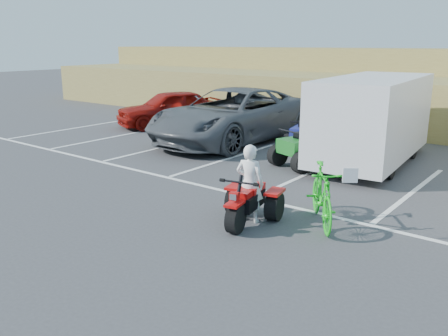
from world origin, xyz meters
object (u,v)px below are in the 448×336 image
Objects in this scene: green_dirt_bike at (322,195)px; red_car at (170,108)px; cargo_trailer at (373,118)px; quad_atv_green at (304,166)px; red_trike_atv at (246,223)px; grey_pickup at (232,115)px; quad_atv_blue at (304,148)px; rider at (250,183)px.

green_dirt_bike is 11.81m from red_car.
cargo_trailer is 2.37m from quad_atv_green.
green_dirt_bike is 0.36× the size of cargo_trailer.
red_trike_atv is 0.27× the size of cargo_trailer.
red_car is 8.11m from quad_atv_green.
green_dirt_bike is at bearing 24.78° from red_trike_atv.
cargo_trailer is (8.99, -1.08, 0.58)m from red_car.
quad_atv_green is at bearing -22.33° from grey_pickup.
red_trike_atv is 0.88× the size of quad_atv_green.
red_car is at bearing 129.00° from red_trike_atv.
red_trike_atv is 0.22× the size of grey_pickup.
grey_pickup reaches higher than quad_atv_green.
grey_pickup is 1.52× the size of red_car.
green_dirt_bike is 0.29× the size of grey_pickup.
cargo_trailer is (-1.04, 5.14, 0.75)m from green_dirt_bike.
cargo_trailer is (0.10, 6.01, 1.33)m from red_trike_atv.
grey_pickup is 5.06m from cargo_trailer.
quad_atv_blue is at bearing 21.74° from red_car.
quad_atv_green is at bearing -137.45° from cargo_trailer.
grey_pickup reaches higher than red_car.
rider is 1.39m from green_dirt_bike.
red_trike_atv is 1.00× the size of quad_atv_blue.
red_trike_atv is 4.73m from quad_atv_green.
green_dirt_bike reaches higher than quad_atv_blue.
red_trike_atv is at bearing -50.68° from grey_pickup.
rider is 0.23× the size of grey_pickup.
quad_atv_green is at bearing 6.89° from red_car.
quad_atv_blue is at bearing -82.81° from rider.
rider is at bearing -12.98° from red_car.
red_trike_atv is at bearing -55.58° from quad_atv_green.
rider is at bearing 175.31° from green_dirt_bike.
cargo_trailer reaches higher than rider.
red_car reaches higher than green_dirt_bike.
grey_pickup is at bearing -179.80° from quad_atv_blue.
red_car is 9.08m from cargo_trailer.
green_dirt_bike is at bearing -160.91° from rider.
green_dirt_bike is at bearing -38.01° from quad_atv_green.
quad_atv_blue is at bearing 84.81° from green_dirt_bike.
green_dirt_bike is at bearing -6.71° from red_car.
grey_pickup is 4.14m from quad_atv_green.
cargo_trailer is at bearing -103.73° from rider.
quad_atv_blue is at bearing 137.60° from quad_atv_green.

